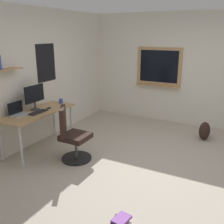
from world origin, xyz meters
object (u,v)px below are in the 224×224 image
object	(u,v)px
laptop	(18,112)
keyboard	(38,112)
computer_mouse	(49,108)
office_chair	(72,138)
coffee_mug	(61,101)
book_stack_on_floor	(120,224)
monitor_primary	(34,96)
desk	(38,115)
backpack	(205,131)

from	to	relation	value
laptop	keyboard	xyz separation A→B (m)	(0.26, -0.21, -0.04)
laptop	computer_mouse	distance (m)	0.58
office_chair	coffee_mug	size ratio (longest dim) A/B	10.33
book_stack_on_floor	office_chair	bearing A→B (deg)	52.18
laptop	computer_mouse	bearing A→B (deg)	-21.49
monitor_primary	keyboard	bearing A→B (deg)	-124.04
desk	book_stack_on_floor	xyz separation A→B (m)	(-1.20, -2.26, -0.60)
computer_mouse	desk	bearing A→B (deg)	160.86
desk	monitor_primary	xyz separation A→B (m)	(0.04, 0.09, 0.35)
book_stack_on_floor	laptop	bearing A→B (deg)	70.00
computer_mouse	office_chair	bearing A→B (deg)	-110.30
office_chair	book_stack_on_floor	world-z (taller)	office_chair
computer_mouse	backpack	size ratio (longest dim) A/B	0.28
office_chair	laptop	world-z (taller)	laptop
office_chair	keyboard	bearing A→B (deg)	91.59
desk	coffee_mug	bearing A→B (deg)	-1.95
office_chair	computer_mouse	world-z (taller)	office_chair
laptop	computer_mouse	world-z (taller)	laptop
backpack	laptop	bearing A→B (deg)	129.20
coffee_mug	keyboard	bearing A→B (deg)	-175.97
keyboard	desk	bearing A→B (deg)	44.25
computer_mouse	coffee_mug	world-z (taller)	coffee_mug
desk	office_chair	xyz separation A→B (m)	(-0.05, -0.78, -0.27)
desk	laptop	size ratio (longest dim) A/B	4.74
coffee_mug	book_stack_on_floor	bearing A→B (deg)	-129.45
monitor_primary	coffee_mug	distance (m)	0.65
keyboard	computer_mouse	world-z (taller)	computer_mouse
coffee_mug	backpack	size ratio (longest dim) A/B	0.25
laptop	keyboard	bearing A→B (deg)	-39.41
monitor_primary	keyboard	size ratio (longest dim) A/B	1.25
office_chair	monitor_primary	size ratio (longest dim) A/B	2.05
backpack	office_chair	bearing A→B (deg)	136.81
office_chair	backpack	world-z (taller)	office_chair
desk	laptop	world-z (taller)	laptop
office_chair	computer_mouse	size ratio (longest dim) A/B	9.13
coffee_mug	book_stack_on_floor	distance (m)	2.98
keyboard	coffee_mug	distance (m)	0.71
keyboard	computer_mouse	xyz separation A→B (m)	(0.28, 0.00, 0.01)
laptop	book_stack_on_floor	bearing A→B (deg)	-110.00
coffee_mug	monitor_primary	bearing A→B (deg)	169.28
keyboard	coffee_mug	world-z (taller)	coffee_mug
backpack	desk	bearing A→B (deg)	126.28
office_chair	monitor_primary	distance (m)	1.07
desk	book_stack_on_floor	world-z (taller)	desk
desk	computer_mouse	xyz separation A→B (m)	(0.21, -0.07, 0.10)
backpack	monitor_primary	bearing A→B (deg)	124.84
monitor_primary	book_stack_on_floor	bearing A→B (deg)	-117.84
laptop	monitor_primary	xyz separation A→B (m)	(0.37, -0.05, 0.22)
desk	keyboard	distance (m)	0.14
desk	computer_mouse	world-z (taller)	computer_mouse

